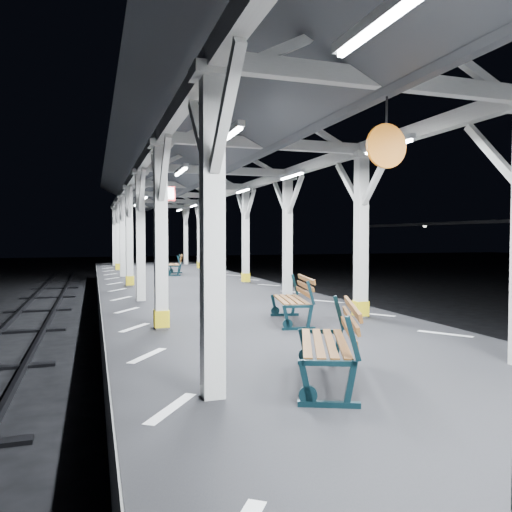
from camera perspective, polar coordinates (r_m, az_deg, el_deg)
ground at (r=8.02m, az=6.28°, el=-16.95°), size 120.00×120.00×0.00m
platform at (r=7.87m, az=6.30°, el=-13.52°), size 6.00×50.00×1.00m
hazard_stripes_left at (r=7.12m, az=-12.30°, el=-11.06°), size 1.00×48.00×0.01m
hazard_stripes_right at (r=9.02m, az=20.78°, el=-8.32°), size 1.00×48.00×0.01m
canopy at (r=7.80m, az=6.48°, el=16.49°), size 5.40×49.00×4.65m
bench_near at (r=5.68m, az=8.85°, el=-9.54°), size 1.20×1.76×0.90m
bench_mid at (r=9.51m, az=4.58°, el=-4.83°), size 0.93×1.70×0.87m
bench_far at (r=21.58m, az=-9.03°, el=-0.90°), size 0.90×1.67×0.86m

